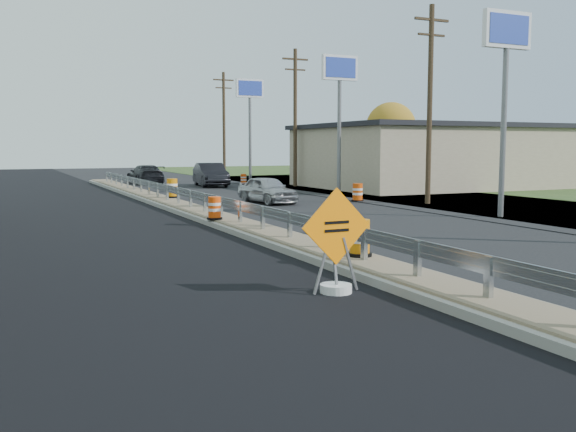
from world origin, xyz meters
name	(u,v)px	position (x,y,z in m)	size (l,w,h in m)	color
ground	(290,245)	(0.00, 0.00, 0.00)	(140.00, 140.00, 0.00)	black
milled_overlay	(83,217)	(-4.40, 10.00, 0.01)	(7.20, 120.00, 0.01)	black
median	(205,214)	(0.00, 8.00, 0.11)	(1.60, 55.00, 0.23)	gray
guardrail	(197,197)	(0.00, 9.00, 0.73)	(0.10, 46.15, 0.72)	silver
retail_building_near	(443,156)	(20.99, 20.00, 2.16)	(18.50, 12.50, 4.27)	tan
pylon_sign_south	(506,49)	(10.50, 3.00, 6.48)	(2.20, 0.30, 7.90)	slate
pylon_sign_mid	(340,81)	(10.50, 16.00, 6.48)	(2.20, 0.30, 7.90)	slate
pylon_sign_north	(250,98)	(10.50, 30.00, 6.48)	(2.20, 0.30, 7.90)	slate
utility_pole_smid	(430,101)	(11.50, 9.00, 4.93)	(1.90, 0.26, 9.40)	#473523
utility_pole_nmid	(295,115)	(11.50, 24.00, 4.93)	(1.90, 0.26, 9.40)	#473523
utility_pole_north	(224,123)	(11.50, 39.00, 4.93)	(1.90, 0.26, 9.40)	#473523
tree_far_yellow	(391,127)	(26.00, 34.00, 4.54)	(4.62, 4.62, 6.86)	#473523
caution_sign	(336,267)	(-1.72, -5.80, 0.51)	(1.46, 0.61, 2.01)	white
barrel_median_near	(360,239)	(0.15, -3.54, 0.64)	(0.58, 0.58, 0.86)	black
barrel_median_mid	(214,209)	(-0.55, 5.08, 0.61)	(0.54, 0.54, 0.80)	black
barrel_median_far	(172,189)	(0.55, 15.18, 0.69)	(0.65, 0.65, 0.95)	black
barrel_shoulder_near	(358,193)	(9.20, 11.72, 0.44)	(0.63, 0.63, 0.92)	black
barrel_shoulder_far	(244,179)	(9.20, 28.03, 0.37)	(0.53, 0.53, 0.78)	black
car_silver	(267,190)	(4.71, 12.81, 0.66)	(1.56, 3.88, 1.32)	#A6A6AA
car_dark_mid	(211,175)	(6.32, 26.92, 0.82)	(1.73, 4.97, 1.64)	black
car_dark_far	(145,174)	(2.77, 31.69, 0.71)	(1.99, 4.90, 1.42)	black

